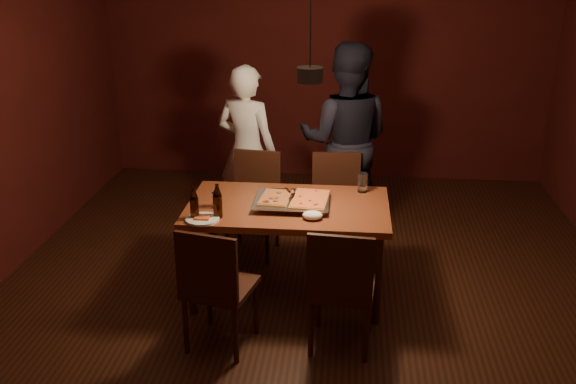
# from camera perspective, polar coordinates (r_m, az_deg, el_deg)

# --- Properties ---
(room_shell) EXTENTS (6.00, 6.00, 6.00)m
(room_shell) POSITION_cam_1_polar(r_m,az_deg,el_deg) (4.43, 1.91, 5.92)
(room_shell) COLOR #3B1C10
(room_shell) RESTS_ON ground
(dining_table) EXTENTS (1.50, 0.90, 0.75)m
(dining_table) POSITION_cam_1_polar(r_m,az_deg,el_deg) (4.81, 0.00, -1.93)
(dining_table) COLOR brown
(dining_table) RESTS_ON floor
(chair_far_left) EXTENTS (0.47, 0.47, 0.49)m
(chair_far_left) POSITION_cam_1_polar(r_m,az_deg,el_deg) (5.61, -2.99, -0.10)
(chair_far_left) COLOR #38190F
(chair_far_left) RESTS_ON floor
(chair_far_right) EXTENTS (0.46, 0.46, 0.49)m
(chair_far_right) POSITION_cam_1_polar(r_m,az_deg,el_deg) (5.57, 4.33, -0.30)
(chair_far_right) COLOR #38190F
(chair_far_right) RESTS_ON floor
(chair_near_left) EXTENTS (0.50, 0.50, 0.49)m
(chair_near_left) POSITION_cam_1_polar(r_m,az_deg,el_deg) (4.21, -6.56, -7.68)
(chair_near_left) COLOR #38190F
(chair_near_left) RESTS_ON floor
(chair_near_right) EXTENTS (0.45, 0.45, 0.49)m
(chair_near_right) POSITION_cam_1_polar(r_m,az_deg,el_deg) (4.19, 4.75, -7.78)
(chair_near_right) COLOR #38190F
(chair_near_right) RESTS_ON floor
(pizza_tray) EXTENTS (0.59, 0.50, 0.05)m
(pizza_tray) POSITION_cam_1_polar(r_m,az_deg,el_deg) (4.77, 0.38, -0.90)
(pizza_tray) COLOR silver
(pizza_tray) RESTS_ON dining_table
(pizza_meat) EXTENTS (0.25, 0.36, 0.02)m
(pizza_meat) POSITION_cam_1_polar(r_m,az_deg,el_deg) (4.76, -1.10, -0.48)
(pizza_meat) COLOR maroon
(pizza_meat) RESTS_ON pizza_tray
(pizza_cheese) EXTENTS (0.29, 0.43, 0.02)m
(pizza_cheese) POSITION_cam_1_polar(r_m,az_deg,el_deg) (4.74, 1.97, -0.61)
(pizza_cheese) COLOR gold
(pizza_cheese) RESTS_ON pizza_tray
(spatula) EXTENTS (0.17, 0.26, 0.04)m
(spatula) POSITION_cam_1_polar(r_m,az_deg,el_deg) (4.78, 0.42, -0.36)
(spatula) COLOR silver
(spatula) RESTS_ON pizza_tray
(beer_bottle_a) EXTENTS (0.06, 0.06, 0.24)m
(beer_bottle_a) POSITION_cam_1_polar(r_m,az_deg,el_deg) (4.54, -8.34, -0.99)
(beer_bottle_a) COLOR black
(beer_bottle_a) RESTS_ON dining_table
(beer_bottle_b) EXTENTS (0.07, 0.07, 0.25)m
(beer_bottle_b) POSITION_cam_1_polar(r_m,az_deg,el_deg) (4.54, -6.29, -0.78)
(beer_bottle_b) COLOR black
(beer_bottle_b) RESTS_ON dining_table
(water_glass_left) EXTENTS (0.07, 0.07, 0.11)m
(water_glass_left) POSITION_cam_1_polar(r_m,az_deg,el_deg) (4.74, -6.39, -0.72)
(water_glass_left) COLOR silver
(water_glass_left) RESTS_ON dining_table
(water_glass_right) EXTENTS (0.07, 0.07, 0.15)m
(water_glass_right) POSITION_cam_1_polar(r_m,az_deg,el_deg) (5.04, 6.65, 0.84)
(water_glass_right) COLOR silver
(water_glass_right) RESTS_ON dining_table
(plate_slice) EXTENTS (0.24, 0.24, 0.03)m
(plate_slice) POSITION_cam_1_polar(r_m,az_deg,el_deg) (4.55, -7.61, -2.39)
(plate_slice) COLOR white
(plate_slice) RESTS_ON dining_table
(napkin) EXTENTS (0.14, 0.11, 0.06)m
(napkin) POSITION_cam_1_polar(r_m,az_deg,el_deg) (4.52, 2.19, -2.08)
(napkin) COLOR white
(napkin) RESTS_ON dining_table
(diner_white) EXTENTS (0.67, 0.55, 1.59)m
(diner_white) POSITION_cam_1_polar(r_m,az_deg,el_deg) (5.92, -3.67, 3.67)
(diner_white) COLOR white
(diner_white) RESTS_ON floor
(diner_dark) EXTENTS (0.93, 0.76, 1.79)m
(diner_dark) POSITION_cam_1_polar(r_m,az_deg,el_deg) (5.89, 5.12, 4.54)
(diner_dark) COLOR black
(diner_dark) RESTS_ON floor
(pendant_lamp) EXTENTS (0.18, 0.18, 1.10)m
(pendant_lamp) POSITION_cam_1_polar(r_m,az_deg,el_deg) (4.35, 1.96, 10.51)
(pendant_lamp) COLOR black
(pendant_lamp) RESTS_ON ceiling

